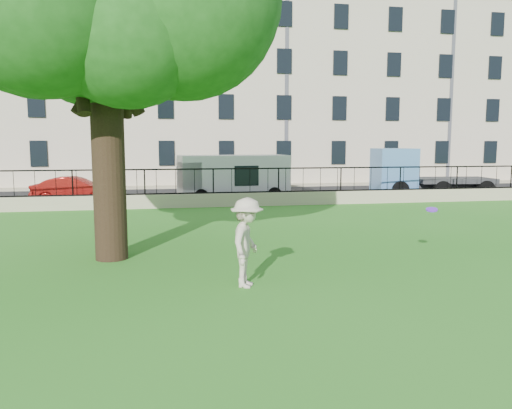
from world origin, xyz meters
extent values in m
plane|color=#29761C|center=(0.00, 0.00, 0.00)|extent=(120.00, 120.00, 0.00)
cube|color=tan|center=(0.00, 12.00, 0.30)|extent=(50.00, 0.40, 0.60)
cube|color=black|center=(0.00, 12.00, 0.63)|extent=(50.00, 0.05, 0.06)
cube|color=black|center=(0.00, 12.00, 1.70)|extent=(50.00, 0.05, 0.06)
cube|color=black|center=(0.00, 16.70, 0.01)|extent=(60.00, 9.00, 0.01)
cube|color=tan|center=(0.00, 21.90, 0.06)|extent=(60.00, 1.40, 0.12)
cube|color=beige|center=(0.00, 27.60, 6.50)|extent=(56.00, 10.00, 13.00)
cylinder|color=black|center=(-3.50, 2.31, 2.15)|extent=(0.79, 0.79, 4.30)
sphere|color=#1A4E14|center=(-1.70, 1.51, 6.03)|extent=(4.49, 4.49, 4.49)
imported|color=beige|center=(-0.61, -0.67, 0.89)|extent=(1.05, 1.32, 1.78)
cylinder|color=#6C26D7|center=(4.00, 0.46, 1.29)|extent=(0.30, 0.30, 0.12)
imported|color=maroon|center=(-6.30, 14.40, 0.63)|extent=(3.94, 1.70, 1.26)
cube|color=silver|center=(1.24, 14.40, 1.12)|extent=(5.54, 2.65, 2.25)
cube|color=#5080BC|center=(11.97, 14.40, 1.28)|extent=(6.30, 2.80, 2.56)
camera|label=1|loc=(-2.22, -10.21, 2.84)|focal=35.00mm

